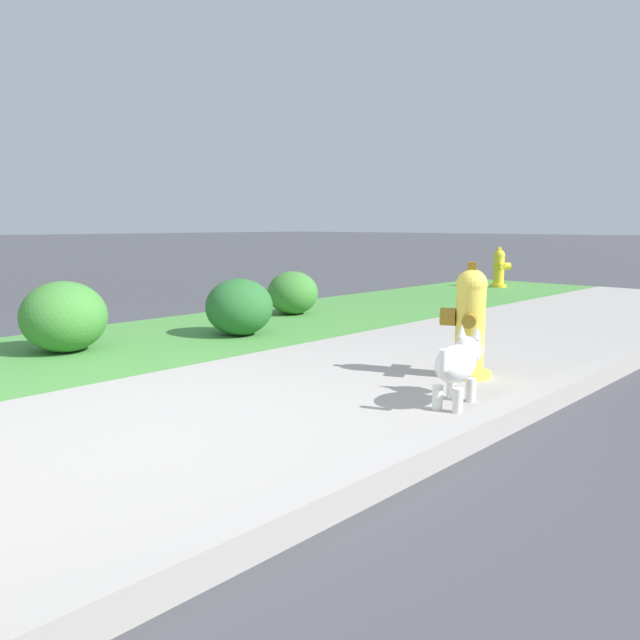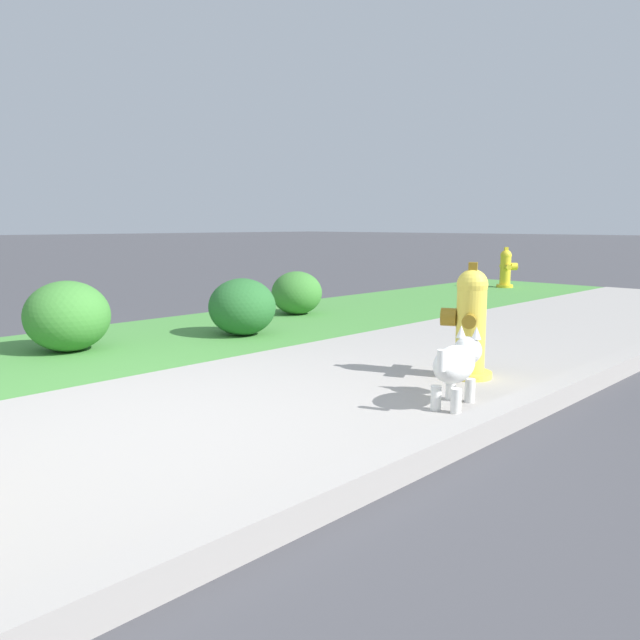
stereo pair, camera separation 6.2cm
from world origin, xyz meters
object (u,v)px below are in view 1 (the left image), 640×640
Objects in this scene: small_white_dog at (458,363)px; fire_hydrant_across_street at (499,268)px; shrub_bush_near_lamp at (293,293)px; shrub_bush_mid_verge at (239,307)px; fire_hydrant_at_driveway at (469,323)px; shrub_bush_far_verge at (64,317)px.

fire_hydrant_across_street is at bearing 11.96° from small_white_dog.
shrub_bush_mid_verge is at bearing -154.02° from shrub_bush_near_lamp.
fire_hydrant_at_driveway is 1.25× the size of shrub_bush_mid_verge.
shrub_bush_far_verge reaches higher than shrub_bush_mid_verge.
fire_hydrant_across_street reaches higher than shrub_bush_far_verge.
shrub_bush_near_lamp is (1.26, 3.01, -0.13)m from fire_hydrant_at_driveway.
shrub_bush_mid_verge is 0.92× the size of shrub_bush_far_verge.
fire_hydrant_at_driveway is at bearing -20.82° from fire_hydrant_across_street.
shrub_bush_near_lamp is at bearing -49.55° from fire_hydrant_across_street.
shrub_bush_mid_verge is (-5.75, -0.42, -0.05)m from fire_hydrant_across_street.
shrub_bush_near_lamp is (1.86, 3.29, -0.00)m from small_white_dog.
fire_hydrant_across_street is 7.21m from shrub_bush_far_verge.
fire_hydrant_at_driveway is 2.39m from shrub_bush_mid_verge.
small_white_dog is at bearing -119.43° from shrub_bush_near_lamp.
fire_hydrant_across_street is at bearing -0.58° from fire_hydrant_at_driveway.
shrub_bush_far_verge is (-1.48, 2.81, -0.09)m from fire_hydrant_at_driveway.
small_white_dog is 0.96× the size of shrub_bush_near_lamp.
shrub_bush_near_lamp reaches higher than small_white_dog.
fire_hydrant_at_driveway is 3.17m from shrub_bush_far_verge.
small_white_dog is 3.21m from shrub_bush_far_verge.
shrub_bush_mid_verge reaches higher than small_white_dog.
shrub_bush_far_verge is at bearing 163.83° from shrub_bush_mid_verge.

